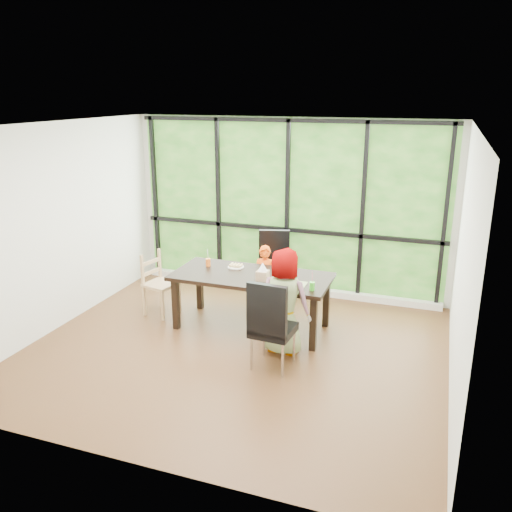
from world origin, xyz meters
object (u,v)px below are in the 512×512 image
chair_window_leather (274,269)px  chair_interior_leather (273,324)px  green_cup (312,286)px  tissue_box (263,275)px  child_toddler (265,279)px  orange_cup (208,262)px  chair_end_beech (161,284)px  dining_table (251,301)px  plate_far (236,267)px  plate_near (287,285)px  child_older (285,302)px

chair_window_leather → chair_interior_leather: size_ratio=1.00×
green_cup → tissue_box: tissue_box is taller
chair_window_leather → child_toddler: (-0.01, -0.37, -0.05)m
child_toddler → orange_cup: bearing=-151.6°
chair_end_beech → child_toddler: size_ratio=0.91×
child_toddler → green_cup: 1.26m
chair_interior_leather → child_toddler: (-0.60, 1.49, -0.05)m
dining_table → child_toddler: child_toddler is taller
plate_far → plate_near: size_ratio=0.84×
chair_end_beech → plate_near: 1.96m
chair_window_leather → chair_end_beech: chair_window_leather is taller
child_older → green_cup: child_older is taller
child_toddler → plate_far: bearing=-134.0°
chair_window_leather → chair_interior_leather: 1.94m
child_toddler → orange_cup: size_ratio=9.26×
child_toddler → child_older: bearing=-63.5°
chair_window_leather → child_toddler: chair_window_leather is taller
chair_interior_leather → plate_far: 1.47m
orange_cup → tissue_box: bearing=-17.7°
child_toddler → green_cup: (0.89, -0.84, 0.31)m
chair_window_leather → plate_far: chair_window_leather is taller
dining_table → green_cup: bearing=-17.5°
dining_table → plate_far: bearing=144.8°
chair_interior_leather → child_older: 0.41m
child_toddler → green_cup: bearing=-46.4°
plate_near → tissue_box: tissue_box is taller
dining_table → plate_far: plate_far is taller
plate_far → tissue_box: bearing=-34.7°
green_cup → chair_end_beech: bearing=172.8°
dining_table → plate_near: bearing=-22.7°
child_toddler → orange_cup: child_toddler is taller
child_older → chair_window_leather: bearing=-63.8°
chair_interior_leather → chair_end_beech: (-1.96, 0.92, -0.09)m
child_toddler → chair_interior_leather: bearing=-70.9°
plate_near → dining_table: bearing=157.3°
chair_interior_leather → child_toddler: bearing=-64.2°
green_cup → child_older: bearing=-137.5°
chair_window_leather → orange_cup: size_ratio=10.13×
plate_near → green_cup: size_ratio=2.52×
plate_far → chair_window_leather: bearing=66.0°
child_toddler → plate_far: (-0.31, -0.35, 0.26)m
child_older → chair_end_beech: bearing=-11.2°
child_older → orange_cup: 1.48m
chair_interior_leather → child_older: child_older is taller
chair_interior_leather → orange_cup: chair_interior_leather is taller
chair_window_leather → chair_interior_leather: (0.59, -1.85, 0.00)m
child_toddler → child_older: 1.26m
orange_cup → child_older: bearing=-27.4°
dining_table → tissue_box: bearing=-33.9°
dining_table → child_toddler: (0.00, 0.57, 0.12)m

